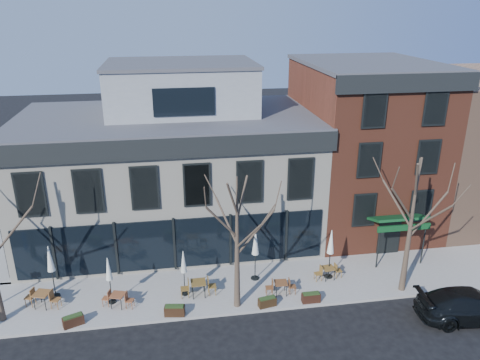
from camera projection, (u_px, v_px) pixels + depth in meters
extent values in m
plane|color=black|center=(176.00, 272.00, 27.13)|extent=(120.00, 120.00, 0.00)
cube|color=gray|center=(237.00, 287.00, 25.60)|extent=(33.50, 4.70, 0.15)
cube|color=gray|center=(2.00, 238.00, 30.97)|extent=(4.50, 12.00, 0.15)
cube|color=silver|center=(170.00, 178.00, 30.33)|extent=(18.00, 10.00, 8.00)
cube|color=#47474C|center=(167.00, 117.00, 28.89)|extent=(18.30, 10.30, 0.30)
cube|color=black|center=(169.00, 148.00, 24.34)|extent=(18.30, 0.25, 1.10)
cube|color=black|center=(12.00, 131.00, 27.71)|extent=(0.25, 10.30, 1.10)
cube|color=black|center=(174.00, 244.00, 26.40)|extent=(17.20, 0.12, 3.00)
cube|color=black|center=(24.00, 224.00, 28.80)|extent=(0.12, 7.50, 3.00)
cube|color=gray|center=(181.00, 88.00, 29.41)|extent=(9.00, 6.50, 3.00)
cube|color=brown|center=(362.00, 147.00, 31.73)|extent=(8.00, 10.00, 11.00)
cube|color=#47474C|center=(370.00, 63.00, 29.76)|extent=(8.20, 10.20, 0.25)
cube|color=black|center=(409.00, 83.00, 25.19)|extent=(8.20, 0.25, 1.00)
cube|color=#0E3D1A|center=(398.00, 218.00, 27.25)|extent=(3.20, 1.66, 0.67)
cube|color=black|center=(389.00, 237.00, 28.58)|extent=(1.40, 0.10, 2.50)
cylinder|color=#382B21|center=(11.00, 233.00, 21.58)|extent=(2.23, 0.50, 2.48)
cone|color=#382B21|center=(237.00, 244.00, 22.68)|extent=(0.34, 0.34, 7.04)
cylinder|color=#382B21|center=(256.00, 232.00, 22.79)|extent=(2.00, 0.46, 2.21)
cylinder|color=#382B21|center=(226.00, 220.00, 23.08)|extent=(0.93, 1.84, 1.91)
cylinder|color=#382B21|center=(222.00, 223.00, 21.83)|extent=(1.61, 0.68, 1.97)
cylinder|color=#382B21|center=(248.00, 237.00, 21.65)|extent=(0.93, 1.83, 2.03)
cone|color=#382B21|center=(410.00, 227.00, 23.94)|extent=(0.34, 0.34, 7.48)
cylinder|color=#382B21|center=(428.00, 215.00, 24.06)|extent=(2.12, 0.48, 2.35)
cylinder|color=#382B21|center=(396.00, 203.00, 24.37)|extent=(0.98, 1.94, 2.03)
cylinder|color=#382B21|center=(402.00, 204.00, 23.04)|extent=(1.71, 0.71, 2.09)
cylinder|color=#382B21|center=(430.00, 218.00, 22.85)|extent=(0.98, 1.94, 2.16)
imported|color=black|center=(471.00, 305.00, 22.91)|extent=(5.45, 2.60, 1.53)
cube|color=brown|center=(42.00, 293.00, 23.56)|extent=(0.95, 0.95, 0.04)
cylinder|color=black|center=(34.00, 303.00, 23.47)|extent=(0.04, 0.04, 0.77)
cylinder|color=black|center=(45.00, 304.00, 23.39)|extent=(0.04, 0.04, 0.77)
cylinder|color=black|center=(41.00, 296.00, 24.02)|extent=(0.04, 0.04, 0.77)
cylinder|color=black|center=(51.00, 297.00, 23.94)|extent=(0.04, 0.04, 0.77)
cube|color=brown|center=(117.00, 295.00, 23.60)|extent=(0.84, 0.84, 0.04)
cylinder|color=black|center=(111.00, 303.00, 23.51)|extent=(0.04, 0.04, 0.69)
cylinder|color=black|center=(121.00, 304.00, 23.44)|extent=(0.04, 0.04, 0.69)
cylinder|color=black|center=(115.00, 297.00, 24.01)|extent=(0.04, 0.04, 0.69)
cylinder|color=black|center=(125.00, 298.00, 23.93)|extent=(0.04, 0.04, 0.69)
cube|color=brown|center=(198.00, 282.00, 24.46)|extent=(0.78, 0.78, 0.04)
cylinder|color=black|center=(193.00, 293.00, 24.27)|extent=(0.04, 0.04, 0.79)
cylinder|color=black|center=(205.00, 292.00, 24.37)|extent=(0.04, 0.04, 0.79)
cylinder|color=black|center=(192.00, 286.00, 24.84)|extent=(0.04, 0.04, 0.79)
cylinder|color=black|center=(204.00, 285.00, 24.94)|extent=(0.04, 0.04, 0.79)
cube|color=brown|center=(281.00, 283.00, 24.62)|extent=(0.71, 0.71, 0.04)
cylinder|color=black|center=(277.00, 291.00, 24.48)|extent=(0.04, 0.04, 0.68)
cylinder|color=black|center=(287.00, 291.00, 24.52)|extent=(0.04, 0.04, 0.68)
cylinder|color=black|center=(275.00, 286.00, 24.97)|extent=(0.04, 0.04, 0.68)
cylinder|color=black|center=(285.00, 285.00, 25.02)|extent=(0.04, 0.04, 0.68)
cube|color=brown|center=(328.00, 268.00, 26.01)|extent=(0.72, 0.72, 0.04)
cylinder|color=black|center=(326.00, 276.00, 25.83)|extent=(0.04, 0.04, 0.67)
cylinder|color=black|center=(334.00, 275.00, 25.96)|extent=(0.04, 0.04, 0.67)
cylinder|color=black|center=(322.00, 272.00, 26.30)|extent=(0.04, 0.04, 0.67)
cylinder|color=black|center=(330.00, 270.00, 26.44)|extent=(0.04, 0.04, 0.67)
cylinder|color=black|center=(56.00, 296.00, 24.64)|extent=(0.48, 0.48, 0.07)
cylinder|color=black|center=(53.00, 277.00, 24.22)|extent=(0.05, 0.05, 2.39)
cone|color=silver|center=(50.00, 259.00, 23.84)|extent=(0.39, 0.39, 1.41)
cylinder|color=black|center=(112.00, 302.00, 24.16)|extent=(0.42, 0.42, 0.06)
cylinder|color=black|center=(110.00, 285.00, 23.80)|extent=(0.05, 0.05, 2.09)
cone|color=silver|center=(108.00, 269.00, 23.47)|extent=(0.34, 0.34, 1.23)
cylinder|color=black|center=(185.00, 293.00, 24.85)|extent=(0.41, 0.41, 0.06)
cylinder|color=black|center=(184.00, 277.00, 24.50)|extent=(0.05, 0.05, 2.06)
cone|color=beige|center=(183.00, 262.00, 24.16)|extent=(0.34, 0.34, 1.22)
cylinder|color=black|center=(255.00, 278.00, 26.24)|extent=(0.48, 0.48, 0.07)
cylinder|color=black|center=(255.00, 260.00, 25.82)|extent=(0.05, 0.05, 2.40)
cone|color=silver|center=(255.00, 242.00, 25.44)|extent=(0.39, 0.39, 1.42)
cylinder|color=black|center=(328.00, 276.00, 26.39)|extent=(0.47, 0.47, 0.06)
cylinder|color=black|center=(330.00, 259.00, 25.99)|extent=(0.05, 0.05, 2.35)
cone|color=white|center=(331.00, 242.00, 25.61)|extent=(0.38, 0.38, 1.39)
cube|color=black|center=(73.00, 321.00, 22.37)|extent=(1.05, 0.73, 0.49)
cube|color=#1E3314|center=(73.00, 316.00, 22.28)|extent=(0.93, 0.62, 0.08)
cube|color=black|center=(175.00, 311.00, 23.09)|extent=(1.05, 0.54, 0.50)
cube|color=#1E3314|center=(174.00, 306.00, 23.00)|extent=(0.94, 0.45, 0.08)
cube|color=black|center=(267.00, 302.00, 23.79)|extent=(0.97, 0.53, 0.46)
cube|color=#1E3314|center=(267.00, 298.00, 23.70)|extent=(0.86, 0.44, 0.07)
cube|color=black|center=(311.00, 298.00, 24.13)|extent=(0.95, 0.38, 0.48)
cube|color=#1E3314|center=(311.00, 294.00, 24.04)|extent=(0.86, 0.31, 0.08)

